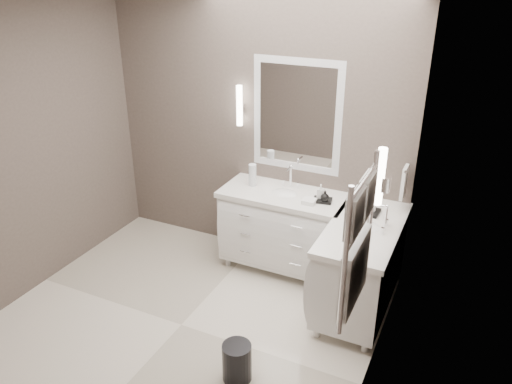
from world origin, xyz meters
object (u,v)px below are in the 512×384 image
at_px(waste_bin, 237,362).
at_px(vanity_back, 283,226).
at_px(towel_ladder, 357,249).
at_px(vanity_right, 361,262).

bearing_deg(waste_bin, vanity_back, 99.95).
relative_size(towel_ladder, waste_bin, 2.89).
xyz_separation_m(vanity_back, vanity_right, (0.88, -0.33, 0.00)).
bearing_deg(towel_ladder, vanity_back, 124.10).
bearing_deg(waste_bin, vanity_right, 64.02).
bearing_deg(waste_bin, towel_ladder, -4.55).
height_order(vanity_right, towel_ladder, towel_ladder).
height_order(vanity_back, towel_ladder, towel_ladder).
bearing_deg(towel_ladder, vanity_right, 99.84).
bearing_deg(vanity_back, waste_bin, -80.05).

